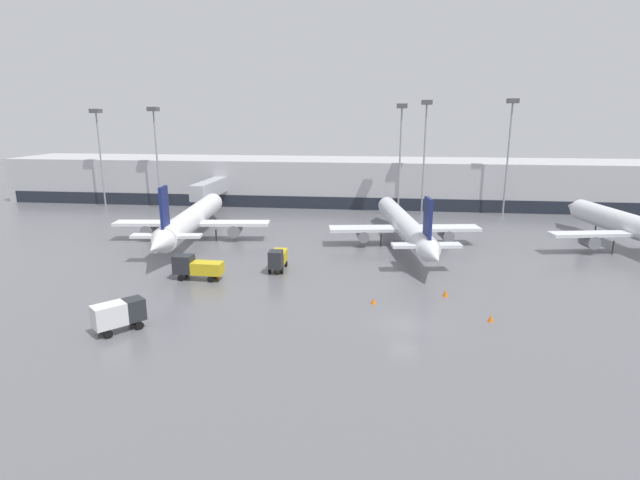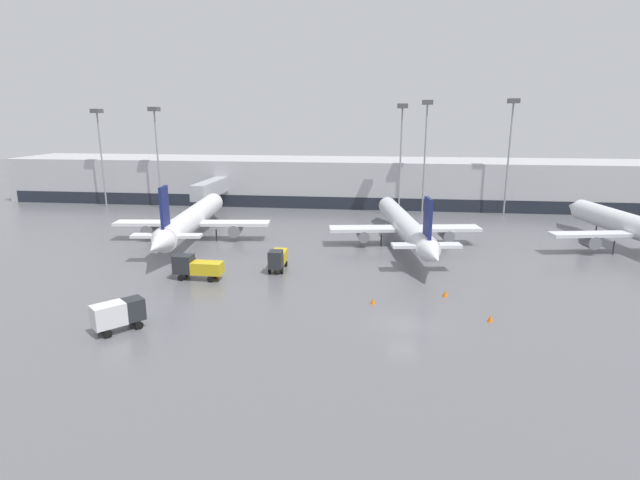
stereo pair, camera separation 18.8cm
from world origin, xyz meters
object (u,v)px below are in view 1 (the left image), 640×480
Objects in this scene: apron_light_mast_0 at (401,129)px; parked_jet_0 at (192,220)px; traffic_cone_1 at (491,318)px; apron_light_mast_2 at (98,130)px; traffic_cone_2 at (373,301)px; traffic_cone_4 at (445,293)px; parked_jet_2 at (405,225)px; service_truck_2 at (118,314)px; parked_jet_1 at (640,229)px; apron_light_mast_1 at (426,126)px; apron_light_mast_3 at (511,126)px; service_truck_0 at (196,267)px; service_truck_1 at (278,258)px; apron_light_mast_4 at (155,130)px; traffic_cone_0 at (218,275)px.

parked_jet_0 is at bearing -143.96° from apron_light_mast_0.
traffic_cone_1 is 0.03× the size of apron_light_mast_2.
traffic_cone_2 is 7.75m from traffic_cone_4.
parked_jet_2 reaches higher than service_truck_2.
parked_jet_1 is at bearing 36.29° from traffic_cone_4.
parked_jet_1 is at bearing 33.66° from traffic_cone_2.
apron_light_mast_1 is 0.99× the size of apron_light_mast_3.
apron_light_mast_2 is at bearing 58.86° from parked_jet_2.
parked_jet_2 reaches higher than traffic_cone_2.
service_truck_2 is (5.59, -31.34, -1.47)m from parked_jet_0.
parked_jet_1 is 92.87m from apron_light_mast_2.
traffic_cone_1 is 50.26m from apron_light_mast_0.
parked_jet_2 reaches higher than service_truck_0.
apron_light_mast_4 is at bearing -141.48° from service_truck_1.
traffic_cone_0 is at bearing -156.24° from service_truck_0.
service_truck_1 is at bearing -113.21° from apron_light_mast_0.
apron_light_mast_0 reaches higher than service_truck_0.
apron_light_mast_0 is at bearing 155.31° from service_truck_1.
parked_jet_2 is 1.84× the size of apron_light_mast_0.
parked_jet_2 is 1.92× the size of apron_light_mast_2.
parked_jet_1 is at bearing -34.75° from apron_light_mast_0.
service_truck_2 is 60.50m from apron_light_mast_0.
parked_jet_0 is at bearing 119.26° from traffic_cone_0.
apron_light_mast_1 reaches higher than parked_jet_2.
apron_light_mast_3 reaches higher than service_truck_1.
apron_light_mast_1 is at bearing -61.97° from parked_jet_0.
traffic_cone_2 is (19.65, -5.01, -1.20)m from service_truck_0.
parked_jet_2 is at bearing -26.78° from apron_light_mast_4.
apron_light_mast_2 reaches higher than traffic_cone_1.
apron_light_mast_2 is 0.98× the size of apron_light_mast_4.
apron_light_mast_2 reaches higher than traffic_cone_4.
apron_light_mast_1 is at bearing 38.53° from parked_jet_1.
traffic_cone_2 is at bearing -99.75° from apron_light_mast_1.
service_truck_2 is (-1.54, -14.02, 0.10)m from service_truck_0.
traffic_cone_1 is at bearing -43.15° from apron_light_mast_4.
service_truck_2 is at bearing -117.84° from apron_light_mast_1.
parked_jet_2 is 24.58m from apron_light_mast_0.
apron_light_mast_0 is (30.36, 22.09, 12.34)m from parked_jet_0.
parked_jet_1 is 7.57× the size of service_truck_1.
apron_light_mast_0 is at bearing -119.00° from service_truck_0.
apron_light_mast_4 is at bearing -59.59° from service_truck_0.
traffic_cone_4 is at bearing -6.82° from traffic_cone_0.
apron_light_mast_1 is 1.05× the size of apron_light_mast_4.
traffic_cone_1 is at bearing -61.36° from traffic_cone_4.
parked_jet_2 reaches higher than traffic_cone_4.
traffic_cone_4 is at bearing -41.33° from apron_light_mast_4.
parked_jet_0 is 1.74× the size of apron_light_mast_1.
traffic_cone_2 is 49.31m from apron_light_mast_1.
traffic_cone_4 is 49.09m from apron_light_mast_3.
service_truck_0 is at bearing -135.26° from apron_light_mast_3.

